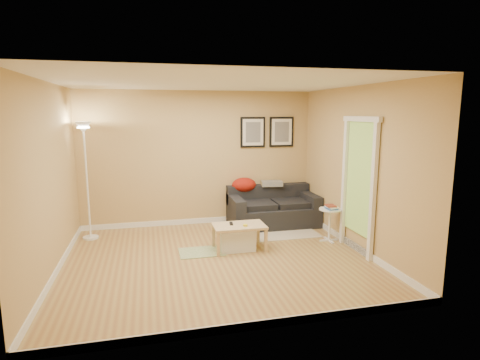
# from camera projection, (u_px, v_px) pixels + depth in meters

# --- Properties ---
(floor) EXTENTS (4.50, 4.50, 0.00)m
(floor) POSITION_uv_depth(u_px,v_px,m) (218.00, 259.00, 5.86)
(floor) COLOR #A88748
(floor) RESTS_ON ground
(ceiling) EXTENTS (4.50, 4.50, 0.00)m
(ceiling) POSITION_uv_depth(u_px,v_px,m) (216.00, 82.00, 5.41)
(ceiling) COLOR white
(ceiling) RESTS_ON wall_back
(wall_back) EXTENTS (4.50, 0.00, 4.50)m
(wall_back) POSITION_uv_depth(u_px,v_px,m) (199.00, 159.00, 7.55)
(wall_back) COLOR tan
(wall_back) RESTS_ON ground
(wall_front) EXTENTS (4.50, 0.00, 4.50)m
(wall_front) POSITION_uv_depth(u_px,v_px,m) (253.00, 206.00, 3.72)
(wall_front) COLOR tan
(wall_front) RESTS_ON ground
(wall_left) EXTENTS (0.00, 4.00, 4.00)m
(wall_left) POSITION_uv_depth(u_px,v_px,m) (49.00, 181.00, 5.12)
(wall_left) COLOR tan
(wall_left) RESTS_ON ground
(wall_right) EXTENTS (0.00, 4.00, 4.00)m
(wall_right) POSITION_uv_depth(u_px,v_px,m) (357.00, 169.00, 6.15)
(wall_right) COLOR tan
(wall_right) RESTS_ON ground
(baseboard_back) EXTENTS (4.50, 0.02, 0.10)m
(baseboard_back) POSITION_uv_depth(u_px,v_px,m) (200.00, 221.00, 7.76)
(baseboard_back) COLOR white
(baseboard_back) RESTS_ON ground
(baseboard_front) EXTENTS (4.50, 0.02, 0.10)m
(baseboard_front) POSITION_uv_depth(u_px,v_px,m) (252.00, 326.00, 3.95)
(baseboard_front) COLOR white
(baseboard_front) RESTS_ON ground
(baseboard_left) EXTENTS (0.02, 4.00, 0.10)m
(baseboard_left) POSITION_uv_depth(u_px,v_px,m) (57.00, 270.00, 5.34)
(baseboard_left) COLOR white
(baseboard_left) RESTS_ON ground
(baseboard_right) EXTENTS (0.02, 4.00, 0.10)m
(baseboard_right) POSITION_uv_depth(u_px,v_px,m) (352.00, 244.00, 6.37)
(baseboard_right) COLOR white
(baseboard_right) RESTS_ON ground
(sofa) EXTENTS (1.70, 0.90, 0.75)m
(sofa) POSITION_uv_depth(u_px,v_px,m) (273.00, 206.00, 7.58)
(sofa) COLOR black
(sofa) RESTS_ON ground
(red_throw) EXTENTS (0.48, 0.36, 0.28)m
(red_throw) POSITION_uv_depth(u_px,v_px,m) (244.00, 185.00, 7.70)
(red_throw) COLOR #9C230E
(red_throw) RESTS_ON sofa
(plaid_throw) EXTENTS (0.45, 0.32, 0.10)m
(plaid_throw) POSITION_uv_depth(u_px,v_px,m) (272.00, 183.00, 7.80)
(plaid_throw) COLOR tan
(plaid_throw) RESTS_ON sofa
(framed_print_left) EXTENTS (0.50, 0.04, 0.60)m
(framed_print_left) POSITION_uv_depth(u_px,v_px,m) (253.00, 132.00, 7.69)
(framed_print_left) COLOR black
(framed_print_left) RESTS_ON wall_back
(framed_print_right) EXTENTS (0.50, 0.04, 0.60)m
(framed_print_right) POSITION_uv_depth(u_px,v_px,m) (281.00, 132.00, 7.83)
(framed_print_right) COLOR black
(framed_print_right) RESTS_ON wall_back
(area_rug) EXTENTS (1.25, 0.85, 0.01)m
(area_rug) POSITION_uv_depth(u_px,v_px,m) (282.00, 233.00, 7.15)
(area_rug) COLOR #B9AA93
(area_rug) RESTS_ON ground
(green_runner) EXTENTS (0.70, 0.50, 0.01)m
(green_runner) POSITION_uv_depth(u_px,v_px,m) (202.00, 252.00, 6.15)
(green_runner) COLOR #668C4C
(green_runner) RESTS_ON ground
(coffee_table) EXTENTS (0.88, 0.60, 0.41)m
(coffee_table) POSITION_uv_depth(u_px,v_px,m) (239.00, 237.00, 6.24)
(coffee_table) COLOR tan
(coffee_table) RESTS_ON ground
(remote_control) EXTENTS (0.07, 0.17, 0.02)m
(remote_control) POSITION_uv_depth(u_px,v_px,m) (231.00, 223.00, 6.25)
(remote_control) COLOR black
(remote_control) RESTS_ON coffee_table
(tape_roll) EXTENTS (0.07, 0.07, 0.03)m
(tape_roll) POSITION_uv_depth(u_px,v_px,m) (245.00, 225.00, 6.13)
(tape_roll) COLOR yellow
(tape_roll) RESTS_ON coffee_table
(storage_bin) EXTENTS (0.58, 0.42, 0.36)m
(storage_bin) POSITION_uv_depth(u_px,v_px,m) (236.00, 239.00, 6.27)
(storage_bin) COLOR white
(storage_bin) RESTS_ON ground
(side_table) EXTENTS (0.37, 0.37, 0.57)m
(side_table) POSITION_uv_depth(u_px,v_px,m) (329.00, 225.00, 6.65)
(side_table) COLOR white
(side_table) RESTS_ON ground
(book_stack) EXTENTS (0.17, 0.22, 0.07)m
(book_stack) POSITION_uv_depth(u_px,v_px,m) (331.00, 207.00, 6.59)
(book_stack) COLOR #2F558D
(book_stack) RESTS_ON side_table
(floor_lamp) EXTENTS (0.27, 0.27, 2.05)m
(floor_lamp) POSITION_uv_depth(u_px,v_px,m) (87.00, 184.00, 6.67)
(floor_lamp) COLOR white
(floor_lamp) RESTS_ON ground
(doorway) EXTENTS (0.12, 1.01, 2.13)m
(doorway) POSITION_uv_depth(u_px,v_px,m) (358.00, 188.00, 6.05)
(doorway) COLOR white
(doorway) RESTS_ON ground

